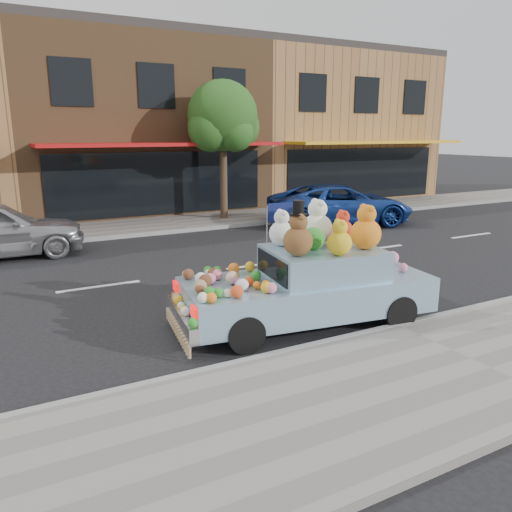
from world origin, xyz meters
TOP-DOWN VIEW (x-y plane):
  - ground at (0.00, 0.00)m, footprint 120.00×120.00m
  - near_sidewalk at (0.00, -6.50)m, footprint 60.00×3.00m
  - far_sidewalk at (0.00, 6.50)m, footprint 60.00×3.00m
  - near_kerb at (0.00, -5.00)m, footprint 60.00×0.12m
  - far_kerb at (0.00, 5.00)m, footprint 60.00×0.12m
  - storefront_mid at (0.00, 11.97)m, footprint 10.00×9.80m
  - storefront_right at (10.00, 11.97)m, footprint 10.00×9.80m
  - street_tree at (2.03, 6.55)m, footprint 3.00×2.70m
  - car_blue at (5.49, 3.80)m, footprint 5.79×3.92m
  - art_car at (-1.15, -3.97)m, footprint 4.68×2.34m

SIDE VIEW (x-z plane):
  - ground at x=0.00m, z-range 0.00..0.00m
  - near_sidewalk at x=0.00m, z-range 0.00..0.12m
  - far_sidewalk at x=0.00m, z-range 0.00..0.12m
  - near_kerb at x=0.00m, z-range 0.00..0.13m
  - far_kerb at x=0.00m, z-range 0.00..0.13m
  - car_blue at x=5.49m, z-range 0.00..1.47m
  - art_car at x=-1.15m, z-range -0.33..1.93m
  - storefront_mid at x=0.00m, z-range -0.01..7.29m
  - storefront_right at x=10.00m, z-range -0.01..7.29m
  - street_tree at x=2.03m, z-range 1.08..6.30m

